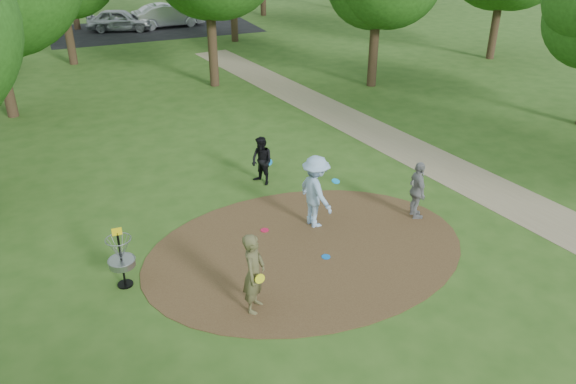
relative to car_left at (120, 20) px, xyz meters
name	(u,v)px	position (x,y,z in m)	size (l,w,h in m)	color
ground	(306,250)	(0.27, -30.13, -0.75)	(100.00, 100.00, 0.00)	#2D5119
dirt_clearing	(306,249)	(0.27, -30.13, -0.74)	(8.40, 8.40, 0.02)	#47301C
footpath	(462,176)	(6.77, -28.13, -0.74)	(2.00, 40.00, 0.01)	#8C7A5B
parking_lot	(155,29)	(2.27, -0.13, -0.74)	(14.00, 8.00, 0.01)	black
player_observer_with_disc	(254,273)	(-1.74, -31.82, 0.19)	(0.77, 0.82, 1.88)	brown
player_throwing_with_disc	(316,192)	(1.02, -29.07, 0.27)	(1.23, 1.41, 2.04)	#95B8DE
player_walking_with_disc	(262,161)	(0.60, -26.09, 0.03)	(0.84, 0.92, 1.55)	black
player_waiting_with_disc	(417,191)	(3.80, -29.80, 0.10)	(0.67, 1.06, 1.69)	gray
disc_ground_blue	(326,257)	(0.57, -30.65, -0.72)	(0.22, 0.22, 0.02)	blue
disc_ground_red	(265,230)	(-0.38, -28.85, -0.72)	(0.22, 0.22, 0.02)	#C9143E
car_left	(120,20)	(0.00, 0.00, 0.00)	(1.77, 4.39, 1.50)	#A3A8AB
car_right	(168,16)	(3.35, 0.10, 0.06)	(1.70, 4.89, 1.61)	#B4B6BD
disc_golf_basket	(120,253)	(-4.23, -29.83, 0.13)	(0.63, 0.63, 1.54)	black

